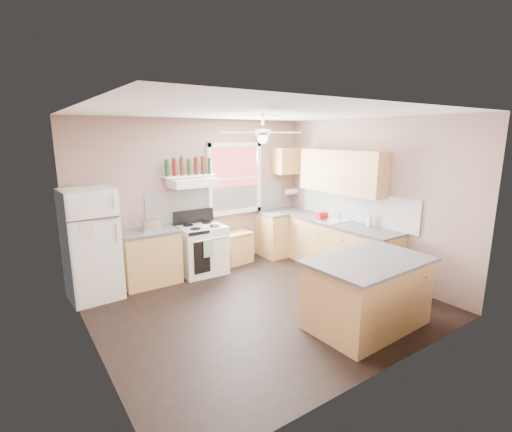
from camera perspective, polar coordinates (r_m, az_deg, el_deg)
floor at (r=5.57m, az=0.92°, el=-13.36°), size 4.50×4.50×0.00m
ceiling at (r=5.02m, az=1.03°, el=15.61°), size 4.50×4.50×0.00m
wall_back at (r=6.85m, az=-8.90°, el=3.26°), size 4.50×0.05×2.70m
wall_right at (r=6.69m, az=17.09°, el=2.64°), size 0.05×4.00×2.70m
wall_left at (r=4.27m, az=-24.81°, el=-3.25°), size 0.05×4.00×2.70m
backsplash_back at (r=7.05m, az=-5.42°, el=2.16°), size 2.90×0.03×0.55m
backsplash_right at (r=6.87m, az=14.84°, el=1.54°), size 0.03×2.60×0.55m
window_view at (r=7.13m, az=-3.36°, el=5.77°), size 1.00×0.02×1.20m
window_frame at (r=7.11m, az=-3.25°, el=5.75°), size 1.16×0.07×1.36m
refrigerator at (r=6.01m, az=-24.05°, el=-4.04°), size 0.74×0.72×1.66m
base_cabinet_left at (r=6.39m, az=-15.98°, el=-6.24°), size 0.90×0.60×0.86m
counter_left at (r=6.26m, az=-16.22°, el=-2.33°), size 0.92×0.62×0.04m
toaster at (r=6.21m, az=-15.87°, el=-1.39°), size 0.28×0.17×0.18m
stove at (r=6.65m, az=-8.28°, el=-5.14°), size 0.80×0.67×0.86m
range_hood at (r=6.47m, az=-9.76°, el=5.12°), size 0.78×0.50×0.14m
bottle_shelf at (r=6.57m, az=-10.24°, el=6.08°), size 0.90×0.26×0.03m
cart at (r=7.16m, az=-2.95°, el=-5.06°), size 0.58×0.42×0.55m
base_cabinet_corner at (r=7.69m, az=4.24°, el=-2.65°), size 1.00×0.60×0.86m
base_cabinet_right at (r=6.84m, az=12.93°, el=-4.84°), size 0.60×2.20×0.86m
counter_corner at (r=7.59m, az=4.29°, el=0.64°), size 1.02×0.62×0.04m
counter_right at (r=6.72m, az=13.06°, el=-1.19°), size 0.62×2.22×0.04m
sink at (r=6.85m, az=11.83°, el=-0.75°), size 0.55×0.45×0.03m
faucet at (r=6.94m, az=12.78°, el=0.03°), size 0.03×0.03×0.14m
upper_cabinet_right at (r=6.81m, az=12.99°, el=6.68°), size 0.33×1.80×0.76m
upper_cabinet_corner at (r=7.67m, az=4.98°, el=8.45°), size 0.60×0.33×0.52m
paper_towel at (r=7.84m, az=5.44°, el=3.75°), size 0.26×0.12×0.12m
island at (r=5.03m, az=16.73°, el=-11.43°), size 1.50×0.98×0.86m
island_top at (r=4.87m, az=17.05°, el=-6.58°), size 1.59×1.07×0.04m
ceiling_fan_hub at (r=5.02m, az=1.02°, el=12.75°), size 0.20×0.20×0.08m
soap_bottle at (r=6.55m, az=17.09°, el=-0.46°), size 0.12×0.12×0.25m
red_caddy at (r=7.06m, az=10.14°, el=0.18°), size 0.20×0.15×0.10m
wine_bottles at (r=6.55m, az=-10.28°, el=7.46°), size 0.86×0.06×0.31m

